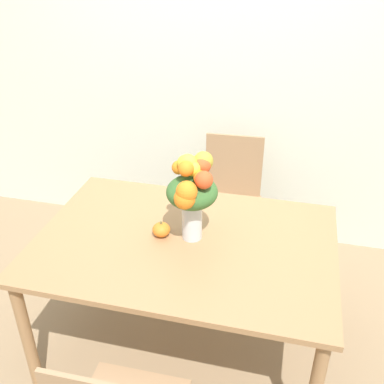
% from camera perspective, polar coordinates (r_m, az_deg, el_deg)
% --- Properties ---
extents(ground_plane, '(12.00, 12.00, 0.00)m').
position_cam_1_polar(ground_plane, '(2.79, -0.81, -18.44)').
color(ground_plane, '#8E7556').
extents(wall_back, '(8.00, 0.06, 2.70)m').
position_cam_1_polar(wall_back, '(3.17, 4.94, 16.42)').
color(wall_back, silver).
rests_on(wall_back, ground_plane).
extents(dining_table, '(1.51, 1.04, 0.74)m').
position_cam_1_polar(dining_table, '(2.34, -0.93, -7.72)').
color(dining_table, '#9E754C').
rests_on(dining_table, ground_plane).
extents(flower_vase, '(0.25, 0.29, 0.45)m').
position_cam_1_polar(flower_vase, '(2.16, 0.00, 0.12)').
color(flower_vase, silver).
rests_on(flower_vase, dining_table).
extents(pumpkin, '(0.09, 0.09, 0.08)m').
position_cam_1_polar(pumpkin, '(2.31, -3.92, -4.77)').
color(pumpkin, orange).
rests_on(pumpkin, dining_table).
extents(dining_chair_near_window, '(0.44, 0.44, 0.90)m').
position_cam_1_polar(dining_chair_near_window, '(3.17, 4.91, -0.96)').
color(dining_chair_near_window, '#9E7A56').
rests_on(dining_chair_near_window, ground_plane).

